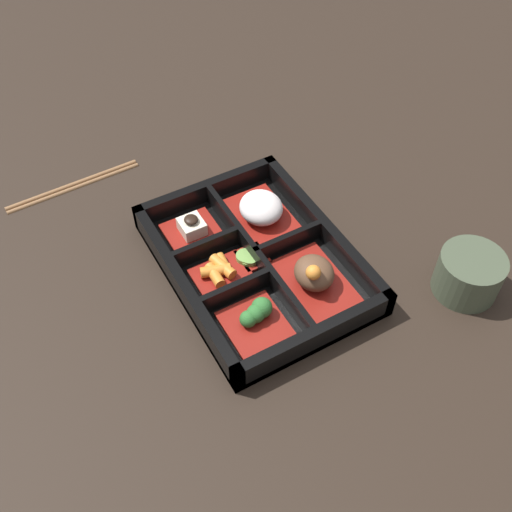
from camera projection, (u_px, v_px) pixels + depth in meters
The scene contains 11 objects.
ground_plane at pixel (256, 268), 0.81m from camera, with size 3.00×3.00×0.00m, color black.
bento_base at pixel (256, 266), 0.81m from camera, with size 0.30×0.23×0.01m.
bento_rim at pixel (254, 259), 0.80m from camera, with size 0.30×0.23×0.04m.
bowl_rice at pixel (261, 210), 0.84m from camera, with size 0.12×0.08×0.04m.
bowl_stew at pixel (314, 276), 0.77m from camera, with size 0.12×0.08×0.06m.
bowl_tofu at pixel (192, 229), 0.83m from camera, with size 0.07×0.07×0.03m.
bowl_carrots at pixel (220, 272), 0.78m from camera, with size 0.06×0.07×0.02m.
bowl_greens at pixel (256, 317), 0.73m from camera, with size 0.08×0.07×0.03m.
bowl_pickles at pixel (249, 258), 0.80m from camera, with size 0.04×0.04×0.01m.
tea_cup at pixel (469, 273), 0.76m from camera, with size 0.08×0.08×0.06m.
chopsticks at pixel (73, 185), 0.91m from camera, with size 0.02×0.21×0.01m.
Camera 1 is at (0.45, -0.25, 0.63)m, focal length 42.00 mm.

